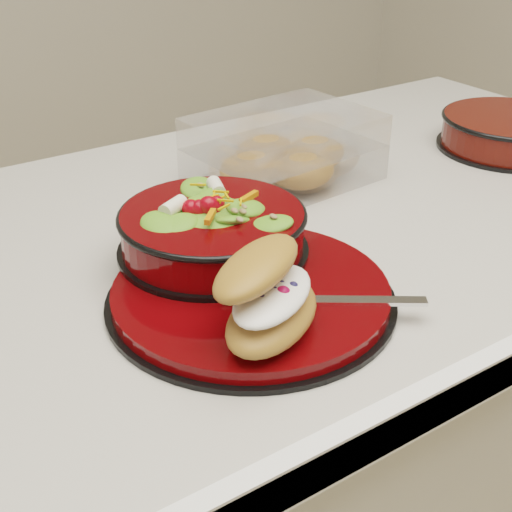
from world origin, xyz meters
TOP-DOWN VIEW (x-y plane):
  - island_counter at (0.00, -0.00)m, footprint 1.24×0.74m
  - dinner_plate at (-0.22, -0.16)m, footprint 0.30×0.30m
  - salad_bowl at (-0.21, -0.07)m, footprint 0.22×0.22m
  - croissant at (-0.25, -0.23)m, footprint 0.15×0.15m
  - fork at (-0.17, -0.22)m, footprint 0.16×0.12m
  - pastry_box at (0.01, 0.09)m, footprint 0.26×0.20m
  - extra_bowl at (0.38, -0.00)m, footprint 0.23×0.23m

SIDE VIEW (x-z plane):
  - island_counter at x=0.00m, z-range 0.00..0.91m
  - dinner_plate at x=-0.22m, z-range 0.90..0.92m
  - fork at x=-0.17m, z-range 0.92..0.92m
  - extra_bowl at x=0.38m, z-range 0.90..0.96m
  - pastry_box at x=0.01m, z-range 0.90..0.99m
  - salad_bowl at x=-0.21m, z-range 0.91..1.00m
  - croissant at x=-0.25m, z-range 0.92..1.00m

